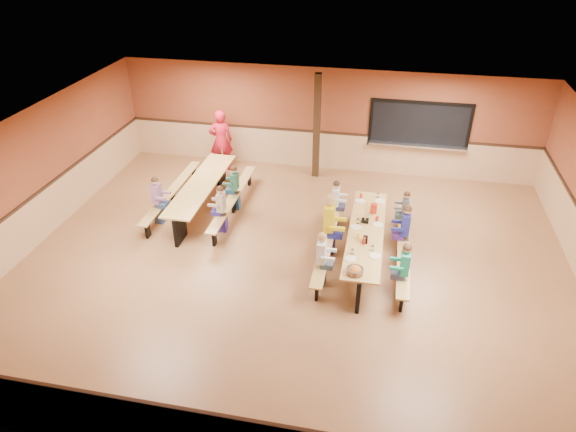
# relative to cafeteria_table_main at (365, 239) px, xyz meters

# --- Properties ---
(ground) EXTENTS (12.00, 12.00, 0.00)m
(ground) POSITION_rel_cafeteria_table_main_xyz_m (-1.50, -0.45, -0.53)
(ground) COLOR brown
(ground) RESTS_ON ground
(room_envelope) EXTENTS (12.04, 10.04, 3.02)m
(room_envelope) POSITION_rel_cafeteria_table_main_xyz_m (-1.50, -0.45, 0.16)
(room_envelope) COLOR brown
(room_envelope) RESTS_ON ground
(kitchen_pass_through) EXTENTS (2.78, 0.28, 1.38)m
(kitchen_pass_through) POSITION_rel_cafeteria_table_main_xyz_m (1.10, 4.51, 0.96)
(kitchen_pass_through) COLOR black
(kitchen_pass_through) RESTS_ON ground
(structural_post) EXTENTS (0.18, 0.18, 3.00)m
(structural_post) POSITION_rel_cafeteria_table_main_xyz_m (-1.70, 3.95, 0.97)
(structural_post) COLOR black
(structural_post) RESTS_ON ground
(cafeteria_table_main) EXTENTS (1.91, 3.70, 0.74)m
(cafeteria_table_main) POSITION_rel_cafeteria_table_main_xyz_m (0.00, 0.00, 0.00)
(cafeteria_table_main) COLOR #B58C48
(cafeteria_table_main) RESTS_ON ground
(cafeteria_table_second) EXTENTS (1.91, 3.70, 0.74)m
(cafeteria_table_second) POSITION_rel_cafeteria_table_main_xyz_m (-4.27, 1.45, 0.00)
(cafeteria_table_second) COLOR #B58C48
(cafeteria_table_second) RESTS_ON ground
(seated_child_white_left) EXTENTS (0.38, 0.31, 1.22)m
(seated_child_white_left) POSITION_rel_cafeteria_table_main_xyz_m (-0.83, -1.05, 0.09)
(seated_child_white_left) COLOR white
(seated_child_white_left) RESTS_ON ground
(seated_adult_yellow) EXTENTS (0.48, 0.39, 1.44)m
(seated_adult_yellow) POSITION_rel_cafeteria_table_main_xyz_m (-0.83, 0.14, 0.19)
(seated_adult_yellow) COLOR gold
(seated_adult_yellow) RESTS_ON ground
(seated_child_grey_left) EXTENTS (0.35, 0.29, 1.18)m
(seated_child_grey_left) POSITION_rel_cafeteria_table_main_xyz_m (-0.83, 1.34, 0.06)
(seated_child_grey_left) COLOR silver
(seated_child_grey_left) RESTS_ON ground
(seated_child_teal_right) EXTENTS (0.37, 0.31, 1.22)m
(seated_child_teal_right) POSITION_rel_cafeteria_table_main_xyz_m (0.82, -1.11, 0.08)
(seated_child_teal_right) COLOR #1D9678
(seated_child_teal_right) RESTS_ON ground
(seated_child_navy_right) EXTENTS (0.39, 0.32, 1.26)m
(seated_child_navy_right) POSITION_rel_cafeteria_table_main_xyz_m (0.82, 0.33, 0.10)
(seated_child_navy_right) COLOR navy
(seated_child_navy_right) RESTS_ON ground
(seated_child_char_right) EXTENTS (0.33, 0.27, 1.13)m
(seated_child_char_right) POSITION_rel_cafeteria_table_main_xyz_m (0.82, 1.24, 0.04)
(seated_child_char_right) COLOR #474D51
(seated_child_char_right) RESTS_ON ground
(seated_child_purple_sec) EXTENTS (0.37, 0.31, 1.22)m
(seated_child_purple_sec) POSITION_rel_cafeteria_table_main_xyz_m (-5.09, 0.60, 0.08)
(seated_child_purple_sec) COLOR #885881
(seated_child_purple_sec) RESTS_ON ground
(seated_child_green_sec) EXTENTS (0.35, 0.29, 1.18)m
(seated_child_green_sec) POSITION_rel_cafeteria_table_main_xyz_m (-3.44, 1.64, 0.06)
(seated_child_green_sec) COLOR #27624A
(seated_child_green_sec) RESTS_ON ground
(seated_child_tan_sec) EXTENTS (0.36, 0.29, 1.19)m
(seated_child_tan_sec) POSITION_rel_cafeteria_table_main_xyz_m (-3.44, 0.53, 0.07)
(seated_child_tan_sec) COLOR tan
(seated_child_tan_sec) RESTS_ON ground
(standing_woman) EXTENTS (0.79, 0.66, 1.85)m
(standing_woman) POSITION_rel_cafeteria_table_main_xyz_m (-4.49, 3.80, 0.40)
(standing_woman) COLOR #AC1323
(standing_woman) RESTS_ON ground
(punch_pitcher) EXTENTS (0.16, 0.16, 0.22)m
(punch_pitcher) POSITION_rel_cafeteria_table_main_xyz_m (0.10, 0.82, 0.32)
(punch_pitcher) COLOR #B52618
(punch_pitcher) RESTS_ON cafeteria_table_main
(chip_bowl) EXTENTS (0.32, 0.32, 0.15)m
(chip_bowl) POSITION_rel_cafeteria_table_main_xyz_m (-0.11, -1.56, 0.29)
(chip_bowl) COLOR orange
(chip_bowl) RESTS_ON cafeteria_table_main
(napkin_dispenser) EXTENTS (0.10, 0.14, 0.13)m
(napkin_dispenser) POSITION_rel_cafeteria_table_main_xyz_m (0.01, -0.44, 0.28)
(napkin_dispenser) COLOR black
(napkin_dispenser) RESTS_ON cafeteria_table_main
(condiment_mustard) EXTENTS (0.06, 0.06, 0.17)m
(condiment_mustard) POSITION_rel_cafeteria_table_main_xyz_m (-0.15, -0.38, 0.30)
(condiment_mustard) COLOR yellow
(condiment_mustard) RESTS_ON cafeteria_table_main
(condiment_ketchup) EXTENTS (0.06, 0.06, 0.17)m
(condiment_ketchup) POSITION_rel_cafeteria_table_main_xyz_m (-0.01, -0.53, 0.30)
(condiment_ketchup) COLOR #B2140F
(condiment_ketchup) RESTS_ON cafeteria_table_main
(table_paddle) EXTENTS (0.16, 0.16, 0.56)m
(table_paddle) POSITION_rel_cafeteria_table_main_xyz_m (-0.05, 0.38, 0.35)
(table_paddle) COLOR black
(table_paddle) RESTS_ON cafeteria_table_main
(place_settings) EXTENTS (0.65, 3.30, 0.11)m
(place_settings) POSITION_rel_cafeteria_table_main_xyz_m (-0.00, 0.00, 0.27)
(place_settings) COLOR beige
(place_settings) RESTS_ON cafeteria_table_main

